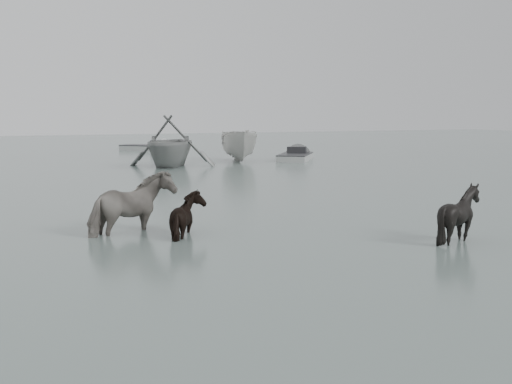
% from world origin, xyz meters
% --- Properties ---
extents(ground, '(140.00, 140.00, 0.00)m').
position_xyz_m(ground, '(0.00, 0.00, 0.00)').
color(ground, slate).
rests_on(ground, ground).
extents(pony_pinto, '(2.32, 1.80, 1.79)m').
position_xyz_m(pony_pinto, '(-3.29, 3.07, 0.89)').
color(pony_pinto, black).
rests_on(pony_pinto, ground).
extents(pony_dark, '(1.20, 1.38, 1.33)m').
position_xyz_m(pony_dark, '(-2.16, 2.21, 0.66)').
color(pony_dark, black).
rests_on(pony_dark, ground).
extents(pony_black, '(1.66, 1.58, 1.46)m').
position_xyz_m(pony_black, '(2.88, -0.87, 0.73)').
color(pony_black, black).
rests_on(pony_black, ground).
extents(rowboat_trail, '(6.55, 6.82, 2.77)m').
position_xyz_m(rowboat_trail, '(2.96, 20.30, 1.38)').
color(rowboat_trail, gray).
rests_on(rowboat_trail, ground).
extents(boat_small, '(3.24, 5.39, 1.95)m').
position_xyz_m(boat_small, '(7.49, 21.93, 0.98)').
color(boat_small, '#BBBAB6').
rests_on(boat_small, ground).
extents(skiff_port, '(4.51, 5.31, 0.75)m').
position_xyz_m(skiff_port, '(10.82, 21.45, 0.38)').
color(skiff_port, '#A0A2A0').
rests_on(skiff_port, ground).
extents(skiff_mid, '(5.07, 5.42, 0.75)m').
position_xyz_m(skiff_mid, '(5.70, 34.58, 0.38)').
color(skiff_mid, '#AFB1AE').
rests_on(skiff_mid, ground).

